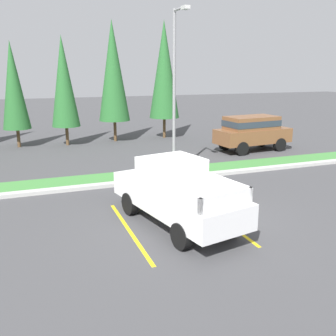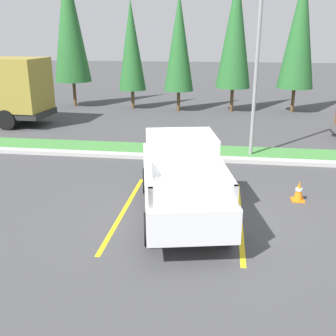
# 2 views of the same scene
# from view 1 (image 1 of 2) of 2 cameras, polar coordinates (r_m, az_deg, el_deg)

# --- Properties ---
(ground_plane) EXTENTS (120.00, 120.00, 0.00)m
(ground_plane) POSITION_cam_1_polar(r_m,az_deg,el_deg) (12.51, 5.12, -8.14)
(ground_plane) COLOR #424244
(parking_line_near) EXTENTS (0.12, 4.80, 0.01)m
(parking_line_near) POSITION_cam_1_polar(r_m,az_deg,el_deg) (11.96, -5.78, -9.23)
(parking_line_near) COLOR yellow
(parking_line_near) RESTS_ON ground
(parking_line_far) EXTENTS (0.12, 4.80, 0.01)m
(parking_line_far) POSITION_cam_1_polar(r_m,az_deg,el_deg) (13.02, 7.63, -7.27)
(parking_line_far) COLOR yellow
(parking_line_far) RESTS_ON ground
(curb_strip) EXTENTS (56.00, 0.40, 0.15)m
(curb_strip) POSITION_cam_1_polar(r_m,az_deg,el_deg) (16.87, -2.20, -1.81)
(curb_strip) COLOR #B2B2AD
(curb_strip) RESTS_ON ground
(grass_median) EXTENTS (56.00, 1.80, 0.06)m
(grass_median) POSITION_cam_1_polar(r_m,az_deg,el_deg) (17.89, -3.31, -1.03)
(grass_median) COLOR #42843D
(grass_median) RESTS_ON ground
(pickup_truck_main) EXTENTS (2.93, 5.50, 2.10)m
(pickup_truck_main) POSITION_cam_1_polar(r_m,az_deg,el_deg) (12.08, 1.12, -3.65)
(pickup_truck_main) COLOR black
(pickup_truck_main) RESTS_ON ground
(suv_distant) EXTENTS (4.75, 2.29, 2.10)m
(suv_distant) POSITION_cam_1_polar(r_m,az_deg,el_deg) (23.70, 12.41, 5.46)
(suv_distant) COLOR black
(suv_distant) RESTS_ON ground
(street_light) EXTENTS (0.24, 1.49, 7.33)m
(street_light) POSITION_cam_1_polar(r_m,az_deg,el_deg) (17.37, 1.10, 12.55)
(street_light) COLOR gray
(street_light) RESTS_ON ground
(cypress_tree_left_inner) EXTENTS (1.70, 1.70, 6.53)m
(cypress_tree_left_inner) POSITION_cam_1_polar(r_m,az_deg,el_deg) (25.85, -22.01, 11.30)
(cypress_tree_left_inner) COLOR brown
(cypress_tree_left_inner) RESTS_ON ground
(cypress_tree_center) EXTENTS (1.79, 1.79, 6.88)m
(cypress_tree_center) POSITION_cam_1_polar(r_m,az_deg,el_deg) (25.56, -15.26, 12.27)
(cypress_tree_center) COLOR brown
(cypress_tree_center) RESTS_ON ground
(cypress_tree_right_inner) EXTENTS (2.08, 2.08, 7.98)m
(cypress_tree_right_inner) POSITION_cam_1_polar(r_m,az_deg,el_deg) (26.36, -8.17, 14.08)
(cypress_tree_right_inner) COLOR brown
(cypress_tree_right_inner) RESTS_ON ground
(cypress_tree_rightmost) EXTENTS (2.11, 2.11, 8.10)m
(cypress_tree_rightmost) POSITION_cam_1_polar(r_m,az_deg,el_deg) (27.53, -0.57, 14.38)
(cypress_tree_rightmost) COLOR brown
(cypress_tree_rightmost) RESTS_ON ground
(traffic_cone) EXTENTS (0.36, 0.36, 0.60)m
(traffic_cone) POSITION_cam_1_polar(r_m,az_deg,el_deg) (14.80, 11.01, -3.54)
(traffic_cone) COLOR orange
(traffic_cone) RESTS_ON ground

